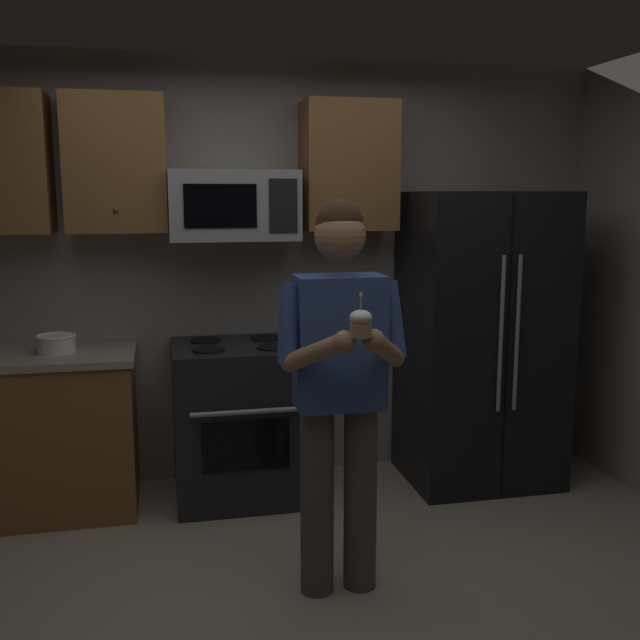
% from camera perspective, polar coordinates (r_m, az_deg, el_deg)
% --- Properties ---
extents(ground_plane, '(6.00, 6.00, 0.00)m').
position_cam_1_polar(ground_plane, '(3.36, -0.77, -22.16)').
color(ground_plane, '#9E9384').
extents(wall_back, '(4.40, 0.10, 2.60)m').
position_cam_1_polar(wall_back, '(4.61, -5.16, 3.73)').
color(wall_back, gray).
rests_on(wall_back, ground).
extents(oven_range, '(0.76, 0.70, 0.93)m').
position_cam_1_polar(oven_range, '(4.38, -6.31, -7.82)').
color(oven_range, black).
rests_on(oven_range, ground).
extents(microwave, '(0.74, 0.41, 0.40)m').
position_cam_1_polar(microwave, '(4.30, -6.80, 8.88)').
color(microwave, '#9EA0A5').
extents(refrigerator, '(0.90, 0.75, 1.80)m').
position_cam_1_polar(refrigerator, '(4.63, 12.44, -1.45)').
color(refrigerator, black).
rests_on(refrigerator, ground).
extents(cabinet_row_upper, '(2.78, 0.36, 0.76)m').
position_cam_1_polar(cabinet_row_upper, '(4.34, -14.67, 11.69)').
color(cabinet_row_upper, brown).
extents(counter_left, '(1.44, 0.66, 0.92)m').
position_cam_1_polar(counter_left, '(4.47, -23.33, -8.22)').
color(counter_left, brown).
rests_on(counter_left, ground).
extents(bowl_large_white, '(0.22, 0.22, 0.10)m').
position_cam_1_polar(bowl_large_white, '(4.28, -19.93, -1.72)').
color(bowl_large_white, white).
rests_on(bowl_large_white, counter_left).
extents(person, '(0.60, 0.48, 1.76)m').
position_cam_1_polar(person, '(3.18, 1.57, -4.51)').
color(person, '#4C4742').
rests_on(person, ground).
extents(cupcake, '(0.09, 0.09, 0.17)m').
position_cam_1_polar(cupcake, '(2.80, 3.20, -0.24)').
color(cupcake, '#A87F56').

